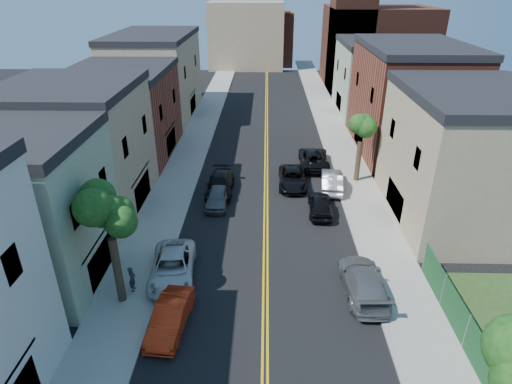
# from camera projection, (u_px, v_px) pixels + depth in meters

# --- Properties ---
(sidewalk_left) EXTENTS (3.20, 100.00, 0.15)m
(sidewalk_left) POSITION_uv_depth(u_px,v_px,m) (194.00, 140.00, 47.02)
(sidewalk_left) COLOR gray
(sidewalk_left) RESTS_ON ground
(sidewalk_right) EXTENTS (3.20, 100.00, 0.15)m
(sidewalk_right) POSITION_uv_depth(u_px,v_px,m) (339.00, 141.00, 46.69)
(sidewalk_right) COLOR gray
(sidewalk_right) RESTS_ON ground
(curb_left) EXTENTS (0.30, 100.00, 0.15)m
(curb_left) POSITION_uv_depth(u_px,v_px,m) (210.00, 140.00, 46.99)
(curb_left) COLOR gray
(curb_left) RESTS_ON ground
(curb_right) EXTENTS (0.30, 100.00, 0.15)m
(curb_right) POSITION_uv_depth(u_px,v_px,m) (323.00, 141.00, 46.72)
(curb_right) COLOR gray
(curb_right) RESTS_ON ground
(bldg_left_palegrn) EXTENTS (9.00, 8.00, 8.50)m
(bldg_left_palegrn) POSITION_uv_depth(u_px,v_px,m) (14.00, 216.00, 23.84)
(bldg_left_palegrn) COLOR gray
(bldg_left_palegrn) RESTS_ON ground
(bldg_left_tan_near) EXTENTS (9.00, 10.00, 9.00)m
(bldg_left_tan_near) POSITION_uv_depth(u_px,v_px,m) (77.00, 152.00, 31.77)
(bldg_left_tan_near) COLOR #998466
(bldg_left_tan_near) RESTS_ON ground
(bldg_left_brick) EXTENTS (9.00, 12.00, 8.00)m
(bldg_left_brick) POSITION_uv_depth(u_px,v_px,m) (123.00, 116.00, 41.82)
(bldg_left_brick) COLOR brown
(bldg_left_brick) RESTS_ON ground
(bldg_left_tan_far) EXTENTS (9.00, 16.00, 9.50)m
(bldg_left_tan_far) POSITION_uv_depth(u_px,v_px,m) (156.00, 78.00, 53.99)
(bldg_left_tan_far) COLOR #998466
(bldg_left_tan_far) RESTS_ON ground
(bldg_right_tan) EXTENTS (9.00, 12.00, 9.00)m
(bldg_right_tan) POSITION_uv_depth(u_px,v_px,m) (465.00, 161.00, 30.28)
(bldg_right_tan) COLOR #998466
(bldg_right_tan) RESTS_ON ground
(bldg_right_brick) EXTENTS (9.00, 14.00, 10.00)m
(bldg_right_brick) POSITION_uv_depth(u_px,v_px,m) (408.00, 102.00, 42.56)
(bldg_right_brick) COLOR brown
(bldg_right_brick) RESTS_ON ground
(bldg_right_palegrn) EXTENTS (9.00, 12.00, 8.50)m
(bldg_right_palegrn) POSITION_uv_depth(u_px,v_px,m) (375.00, 79.00, 55.40)
(bldg_right_palegrn) COLOR gray
(bldg_right_palegrn) RESTS_ON ground
(church) EXTENTS (16.20, 14.20, 22.60)m
(church) POSITION_uv_depth(u_px,v_px,m) (371.00, 40.00, 67.47)
(church) COLOR #4C2319
(church) RESTS_ON ground
(backdrop_left) EXTENTS (14.00, 8.00, 12.00)m
(backdrop_left) POSITION_uv_depth(u_px,v_px,m) (246.00, 36.00, 81.80)
(backdrop_left) COLOR #998466
(backdrop_left) RESTS_ON ground
(backdrop_center) EXTENTS (10.00, 8.00, 10.00)m
(backdrop_center) POSITION_uv_depth(u_px,v_px,m) (267.00, 39.00, 85.74)
(backdrop_center) COLOR brown
(backdrop_center) RESTS_ON ground
(fence_right) EXTENTS (0.04, 15.00, 1.90)m
(fence_right) POSITION_uv_depth(u_px,v_px,m) (480.00, 357.00, 18.95)
(fence_right) COLOR #143F1E
(fence_right) RESTS_ON sidewalk_right
(tree_left_mid) EXTENTS (5.20, 5.20, 9.29)m
(tree_left_mid) POSITION_uv_depth(u_px,v_px,m) (105.00, 196.00, 20.88)
(tree_left_mid) COLOR #322819
(tree_left_mid) RESTS_ON sidewalk_left
(tree_right_far) EXTENTS (4.40, 4.40, 8.03)m
(tree_right_far) POSITION_uv_depth(u_px,v_px,m) (363.00, 118.00, 35.21)
(tree_right_far) COLOR #322819
(tree_right_far) RESTS_ON sidewalk_right
(red_sedan) EXTENTS (1.89, 4.44, 1.43)m
(red_sedan) POSITION_uv_depth(u_px,v_px,m) (170.00, 317.00, 21.73)
(red_sedan) COLOR red
(red_sedan) RESTS_ON ground
(white_pickup) EXTENTS (3.03, 5.66, 1.51)m
(white_pickup) POSITION_uv_depth(u_px,v_px,m) (173.00, 267.00, 25.37)
(white_pickup) COLOR silver
(white_pickup) RESTS_ON ground
(grey_car_left) EXTENTS (1.77, 4.16, 1.40)m
(grey_car_left) POSITION_uv_depth(u_px,v_px,m) (218.00, 197.00, 33.60)
(grey_car_left) COLOR #515458
(grey_car_left) RESTS_ON ground
(black_car_left) EXTENTS (2.14, 5.18, 1.50)m
(black_car_left) POSITION_uv_depth(u_px,v_px,m) (220.00, 184.00, 35.50)
(black_car_left) COLOR black
(black_car_left) RESTS_ON ground
(grey_car_right) EXTENTS (2.36, 5.48, 1.57)m
(grey_car_right) POSITION_uv_depth(u_px,v_px,m) (363.00, 281.00, 24.15)
(grey_car_right) COLOR #565A5E
(grey_car_right) RESTS_ON ground
(black_car_right) EXTENTS (1.93, 4.36, 1.46)m
(black_car_right) POSITION_uv_depth(u_px,v_px,m) (320.00, 204.00, 32.44)
(black_car_right) COLOR black
(black_car_right) RESTS_ON ground
(silver_car_right) EXTENTS (2.16, 4.92, 1.57)m
(silver_car_right) POSITION_uv_depth(u_px,v_px,m) (332.00, 181.00, 36.04)
(silver_car_right) COLOR #A5A7AC
(silver_car_right) RESTS_ON ground
(dark_car_right_far) EXTENTS (2.84, 5.87, 1.61)m
(dark_car_right_far) POSITION_uv_depth(u_px,v_px,m) (314.00, 158.00, 40.48)
(dark_car_right_far) COLOR black
(dark_car_right_far) RESTS_ON ground
(black_suv_lane) EXTENTS (2.44, 5.12, 1.41)m
(black_suv_lane) POSITION_uv_depth(u_px,v_px,m) (293.00, 178.00, 36.70)
(black_suv_lane) COLOR black
(black_suv_lane) RESTS_ON ground
(pedestrian_left) EXTENTS (0.39, 0.57, 1.54)m
(pedestrian_left) POSITION_uv_depth(u_px,v_px,m) (132.00, 279.00, 24.13)
(pedestrian_left) COLOR #24252C
(pedestrian_left) RESTS_ON sidewalk_left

